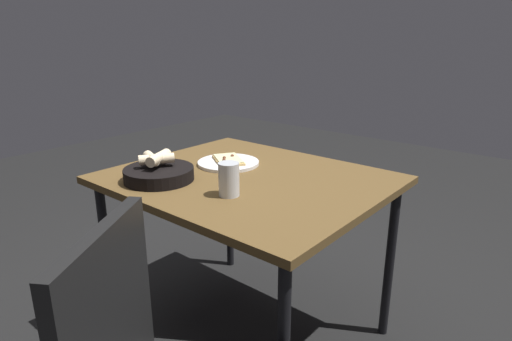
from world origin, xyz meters
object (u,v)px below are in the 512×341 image
at_px(dining_table, 248,192).
at_px(beer_glass, 229,181).
at_px(pizza_plate, 228,162).
at_px(bread_basket, 158,172).

height_order(dining_table, beer_glass, beer_glass).
height_order(dining_table, pizza_plate, pizza_plate).
bearing_deg(bread_basket, beer_glass, 99.63).
distance_m(dining_table, bread_basket, 0.37).
distance_m(dining_table, beer_glass, 0.26).
relative_size(pizza_plate, bread_basket, 0.99).
relative_size(pizza_plate, beer_glass, 2.23).
height_order(bread_basket, beer_glass, beer_glass).
xyz_separation_m(dining_table, bread_basket, (0.26, -0.24, 0.10)).
xyz_separation_m(pizza_plate, bread_basket, (0.34, -0.06, 0.02)).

